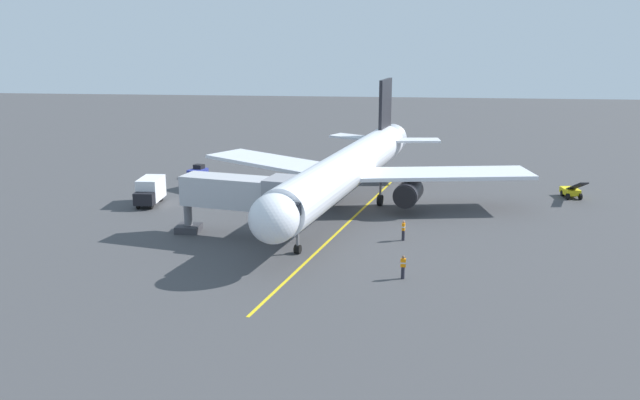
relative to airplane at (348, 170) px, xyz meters
The scene contains 9 objects.
ground_plane 4.35m from the airplane, 142.35° to the right, with size 220.00×220.00×0.00m, color #424244.
apron_lead_in_line 7.44m from the airplane, 89.44° to the left, with size 0.24×40.00×0.01m, color yellow.
airplane is the anchor object (origin of this frame).
jet_bridge 12.50m from the airplane, 51.96° to the left, with size 11.50×5.10×5.40m.
ground_crew_marshaller 19.11m from the airplane, 105.72° to the left, with size 0.41×0.26×1.71m.
ground_crew_wing_walker 11.02m from the airplane, 119.83° to the left, with size 0.31×0.43×1.71m.
tug_near_nose 22.85m from the airplane, 35.18° to the right, with size 2.20×2.67×1.50m.
box_truck_portside 19.90m from the airplane, ahead, with size 2.12×4.66×2.62m.
belt_loader_starboard_side 24.21m from the airplane, 162.06° to the right, with size 1.82×4.69×2.32m.
Camera 1 is at (-2.65, 64.81, 17.20)m, focal length 38.34 mm.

